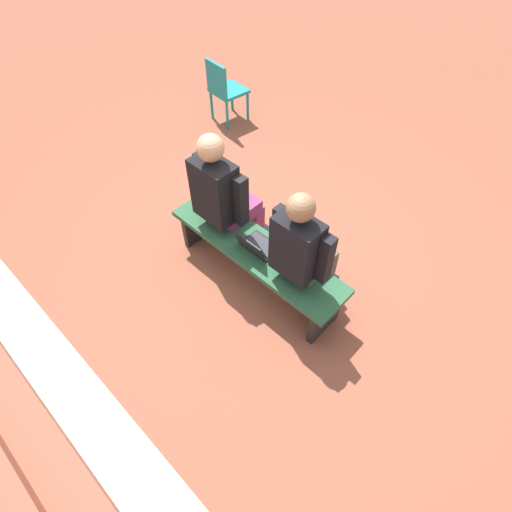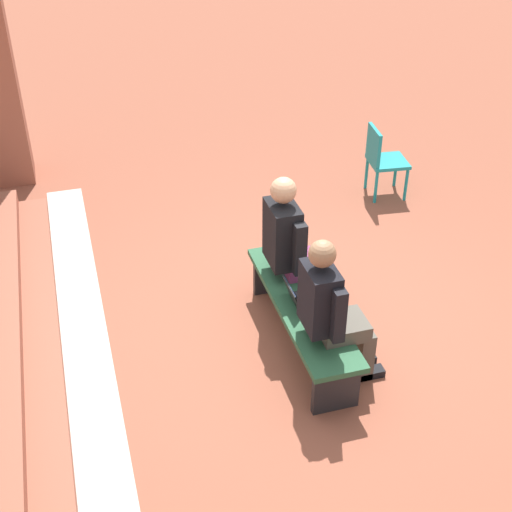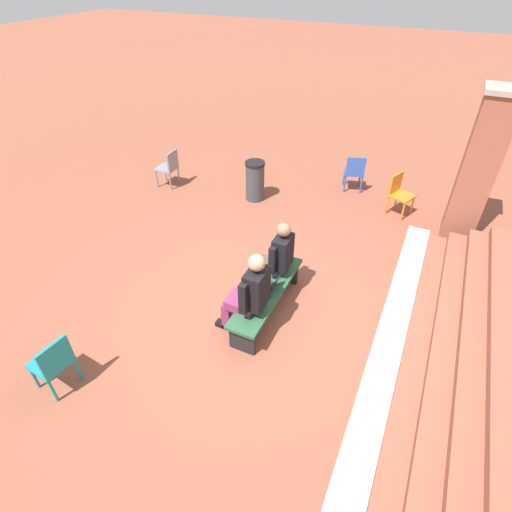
# 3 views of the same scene
# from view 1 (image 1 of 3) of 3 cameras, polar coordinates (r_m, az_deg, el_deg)

# --- Properties ---
(ground_plane) EXTENTS (60.00, 60.00, 0.00)m
(ground_plane) POSITION_cam_1_polar(r_m,az_deg,el_deg) (3.95, -1.67, -1.46)
(ground_plane) COLOR brown
(concrete_strip) EXTENTS (6.80, 0.40, 0.01)m
(concrete_strip) POSITION_cam_1_polar(r_m,az_deg,el_deg) (3.46, -22.52, -20.27)
(concrete_strip) COLOR #B7B2A8
(concrete_strip) RESTS_ON ground
(bench) EXTENTS (1.80, 0.44, 0.45)m
(bench) POSITION_cam_1_polar(r_m,az_deg,el_deg) (3.58, -0.06, 0.24)
(bench) COLOR #285638
(bench) RESTS_ON ground
(person_student) EXTENTS (0.54, 0.68, 1.34)m
(person_student) POSITION_cam_1_polar(r_m,az_deg,el_deg) (3.15, 6.85, 0.83)
(person_student) COLOR #4C473D
(person_student) RESTS_ON ground
(person_adult) EXTENTS (0.57, 0.72, 1.39)m
(person_adult) POSITION_cam_1_polar(r_m,az_deg,el_deg) (3.57, -4.45, 8.60)
(person_adult) COLOR #7F2D5B
(person_adult) RESTS_ON ground
(laptop) EXTENTS (0.32, 0.29, 0.21)m
(laptop) POSITION_cam_1_polar(r_m,az_deg,el_deg) (3.45, 0.10, 1.50)
(laptop) COLOR black
(laptop) RESTS_ON bench
(plastic_chair_by_pillar) EXTENTS (0.46, 0.46, 0.84)m
(plastic_chair_by_pillar) POSITION_cam_1_polar(r_m,az_deg,el_deg) (5.81, -4.60, 22.82)
(plastic_chair_by_pillar) COLOR teal
(plastic_chair_by_pillar) RESTS_ON ground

